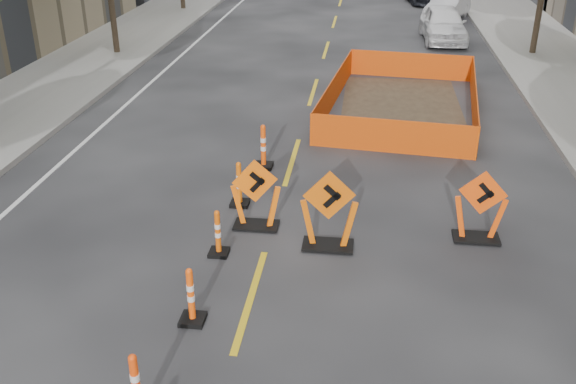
# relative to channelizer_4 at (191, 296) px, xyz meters

# --- Properties ---
(sidewalk_left) EXTENTS (4.00, 90.00, 0.15)m
(sidewalk_left) POSITION_rel_channelizer_4_xyz_m (-8.18, 8.75, -0.43)
(sidewalk_left) COLOR gray
(sidewalk_left) RESTS_ON ground
(channelizer_4) EXTENTS (0.40, 0.40, 1.01)m
(channelizer_4) POSITION_rel_channelizer_4_xyz_m (0.00, 0.00, 0.00)
(channelizer_4) COLOR #FA4D0A
(channelizer_4) RESTS_ON ground
(channelizer_5) EXTENTS (0.37, 0.37, 0.94)m
(channelizer_5) POSITION_rel_channelizer_4_xyz_m (-0.04, 2.09, -0.03)
(channelizer_5) COLOR #DB5309
(channelizer_5) RESTS_ON ground
(channelizer_6) EXTENTS (0.40, 0.40, 1.02)m
(channelizer_6) POSITION_rel_channelizer_4_xyz_m (-0.04, 4.18, 0.01)
(channelizer_6) COLOR #E55F09
(channelizer_6) RESTS_ON ground
(channelizer_7) EXTENTS (0.44, 0.44, 1.13)m
(channelizer_7) POSITION_rel_channelizer_4_xyz_m (0.16, 6.28, 0.06)
(channelizer_7) COLOR #F2490A
(channelizer_7) RESTS_ON ground
(chevron_sign_left) EXTENTS (1.16, 0.92, 1.53)m
(chevron_sign_left) POSITION_rel_channelizer_4_xyz_m (0.49, 3.23, 0.26)
(chevron_sign_left) COLOR #FF660A
(chevron_sign_left) RESTS_ON ground
(chevron_sign_center) EXTENTS (1.19, 0.83, 1.65)m
(chevron_sign_center) POSITION_rel_channelizer_4_xyz_m (2.02, 2.60, 0.32)
(chevron_sign_center) COLOR #DC5A09
(chevron_sign_center) RESTS_ON ground
(chevron_sign_right) EXTENTS (1.11, 0.79, 1.51)m
(chevron_sign_right) POSITION_rel_channelizer_4_xyz_m (4.93, 3.27, 0.25)
(chevron_sign_right) COLOR #F3490A
(chevron_sign_right) RESTS_ON ground
(safety_fence) EXTENTS (5.07, 7.74, 0.91)m
(safety_fence) POSITION_rel_channelizer_4_xyz_m (3.73, 11.27, -0.05)
(safety_fence) COLOR orange
(safety_fence) RESTS_ON ground
(parked_car_near) EXTENTS (1.95, 4.51, 1.51)m
(parked_car_near) POSITION_rel_channelizer_4_xyz_m (5.82, 21.08, 0.25)
(parked_car_near) COLOR white
(parked_car_near) RESTS_ON ground
(parked_car_mid) EXTENTS (2.76, 4.28, 1.33)m
(parked_car_mid) POSITION_rel_channelizer_4_xyz_m (6.46, 25.92, 0.16)
(parked_car_mid) COLOR #A3A3A8
(parked_car_mid) RESTS_ON ground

